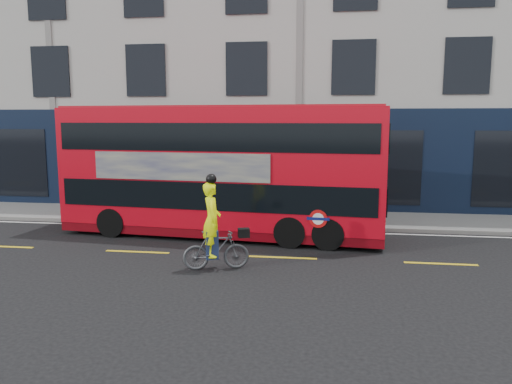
# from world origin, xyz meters

# --- Properties ---
(ground) EXTENTS (120.00, 120.00, 0.00)m
(ground) POSITION_xyz_m (0.00, 0.00, 0.00)
(ground) COLOR black
(ground) RESTS_ON ground
(pavement) EXTENTS (60.00, 3.00, 0.12)m
(pavement) POSITION_xyz_m (0.00, 6.50, 0.06)
(pavement) COLOR slate
(pavement) RESTS_ON ground
(kerb) EXTENTS (60.00, 0.12, 0.13)m
(kerb) POSITION_xyz_m (0.00, 5.00, 0.07)
(kerb) COLOR gray
(kerb) RESTS_ON ground
(building_terrace) EXTENTS (50.00, 10.07, 15.00)m
(building_terrace) POSITION_xyz_m (0.00, 12.94, 7.49)
(building_terrace) COLOR #B2B0A8
(building_terrace) RESTS_ON ground
(road_edge_line) EXTENTS (58.00, 0.10, 0.01)m
(road_edge_line) POSITION_xyz_m (0.00, 4.70, 0.00)
(road_edge_line) COLOR silver
(road_edge_line) RESTS_ON ground
(lane_dashes) EXTENTS (58.00, 0.12, 0.01)m
(lane_dashes) POSITION_xyz_m (0.00, 1.50, 0.00)
(lane_dashes) COLOR gold
(lane_dashes) RESTS_ON ground
(bus) EXTENTS (10.12, 3.19, 4.01)m
(bus) POSITION_xyz_m (-2.09, 3.79, 2.06)
(bus) COLOR red
(bus) RESTS_ON ground
(cyclist) EXTENTS (1.66, 0.89, 2.34)m
(cyclist) POSITION_xyz_m (-1.54, 0.24, 0.81)
(cyclist) COLOR #4C4E51
(cyclist) RESTS_ON ground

